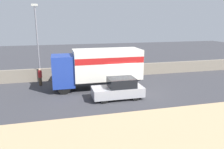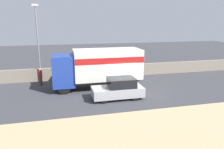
# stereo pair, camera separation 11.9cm
# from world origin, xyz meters

# --- Properties ---
(ground_plane) EXTENTS (80.00, 80.00, 0.00)m
(ground_plane) POSITION_xyz_m (0.00, 0.00, 0.00)
(ground_plane) COLOR #38383D
(dirt_shoulder_foreground) EXTENTS (60.00, 6.69, 0.04)m
(dirt_shoulder_foreground) POSITION_xyz_m (0.00, -6.92, 0.02)
(dirt_shoulder_foreground) COLOR tan
(dirt_shoulder_foreground) RESTS_ON ground_plane
(stone_wall_backdrop) EXTENTS (60.00, 0.35, 1.25)m
(stone_wall_backdrop) POSITION_xyz_m (0.00, 5.80, 0.62)
(stone_wall_backdrop) COLOR gray
(stone_wall_backdrop) RESTS_ON ground_plane
(street_lamp) EXTENTS (0.56, 0.28, 7.28)m
(street_lamp) POSITION_xyz_m (-6.86, 5.39, 4.19)
(street_lamp) COLOR slate
(street_lamp) RESTS_ON ground_plane
(box_truck) EXTENTS (7.60, 2.60, 3.41)m
(box_truck) POSITION_xyz_m (-1.65, 2.15, 2.03)
(box_truck) COLOR navy
(box_truck) RESTS_ON ground_plane
(car_hatchback) EXTENTS (3.87, 1.72, 1.61)m
(car_hatchback) POSITION_xyz_m (-0.75, -0.88, 0.77)
(car_hatchback) COLOR #9E9EA3
(car_hatchback) RESTS_ON ground_plane
(pedestrian) EXTENTS (0.35, 0.35, 1.59)m
(pedestrian) POSITION_xyz_m (-6.78, 4.27, 0.82)
(pedestrian) COLOR #473828
(pedestrian) RESTS_ON ground_plane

